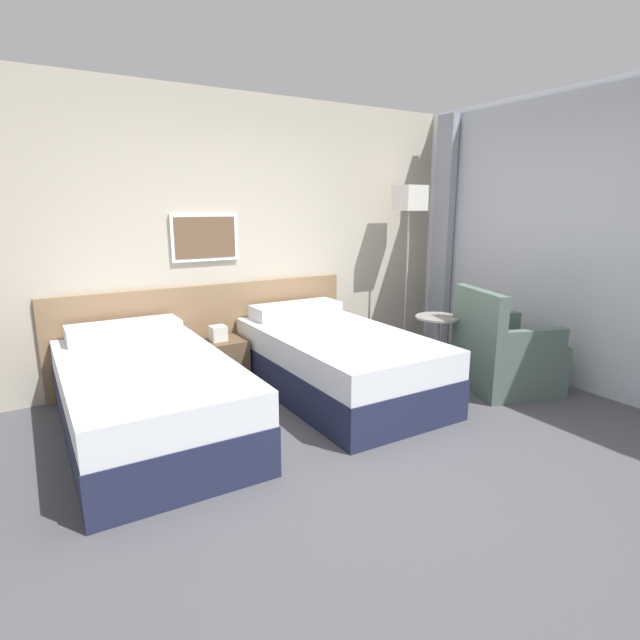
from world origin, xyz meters
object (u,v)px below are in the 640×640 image
at_px(bed_near_window, 337,362).
at_px(armchair, 504,357).
at_px(nightstand, 220,361).
at_px(side_table, 437,335).
at_px(floor_lamp, 409,209).
at_px(bed_near_door, 148,397).

relative_size(bed_near_window, armchair, 2.14).
height_order(bed_near_window, nightstand, bed_near_window).
height_order(nightstand, side_table, side_table).
xyz_separation_m(nightstand, floor_lamp, (2.19, -0.10, 1.41)).
xyz_separation_m(bed_near_window, side_table, (1.07, -0.14, 0.13)).
bearing_deg(side_table, armchair, -61.11).
relative_size(bed_near_window, nightstand, 3.60).
bearing_deg(bed_near_window, bed_near_door, 180.00).
xyz_separation_m(nightstand, armchair, (2.20, -1.47, 0.08)).
xyz_separation_m(bed_near_door, bed_near_window, (1.65, 0.00, 0.00)).
bearing_deg(floor_lamp, nightstand, 177.32).
height_order(floor_lamp, armchair, floor_lamp).
relative_size(bed_near_door, bed_near_window, 1.00).
distance_m(side_table, armchair, 0.64).
distance_m(nightstand, armchair, 2.65).
distance_m(bed_near_door, armchair, 3.10).
distance_m(floor_lamp, side_table, 1.48).
distance_m(bed_near_window, floor_lamp, 2.02).
xyz_separation_m(bed_near_door, side_table, (2.72, -0.14, 0.13)).
bearing_deg(nightstand, bed_near_door, -136.72).
height_order(bed_near_door, nightstand, bed_near_door).
relative_size(nightstand, armchair, 0.60).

